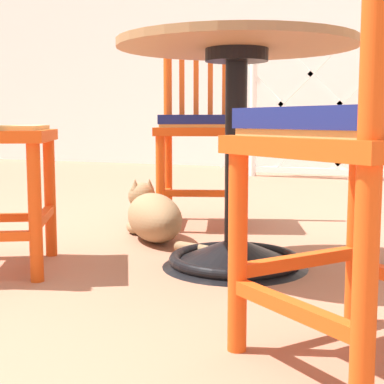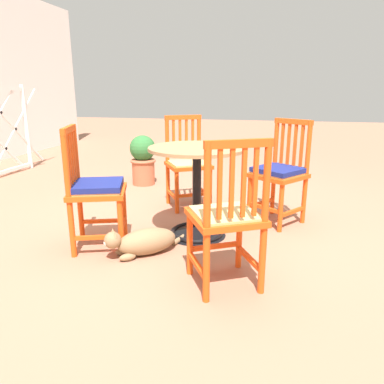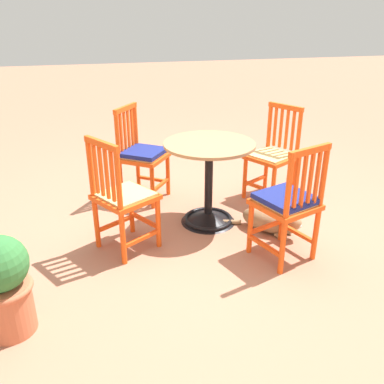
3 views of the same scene
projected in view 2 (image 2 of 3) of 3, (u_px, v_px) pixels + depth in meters
ground_plane at (194, 233)px, 3.06m from camera, size 24.00×24.00×0.00m
cafe_table at (197, 202)px, 2.96m from camera, size 0.76×0.76×0.73m
orange_chair_tucked_in at (280, 173)px, 3.22m from camera, size 0.56×0.56×0.91m
orange_chair_by_planter at (187, 164)px, 3.68m from camera, size 0.55×0.55×0.91m
orange_chair_near_fence at (95, 190)px, 2.70m from camera, size 0.51×0.51×0.91m
orange_chair_at_corner at (227, 218)px, 2.14m from camera, size 0.54×0.54×0.91m
tabby_cat at (142, 242)px, 2.65m from camera, size 0.60×0.49×0.23m
terracotta_planter at (143, 159)px, 4.57m from camera, size 0.32×0.32×0.62m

